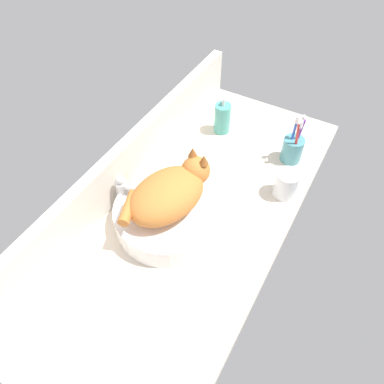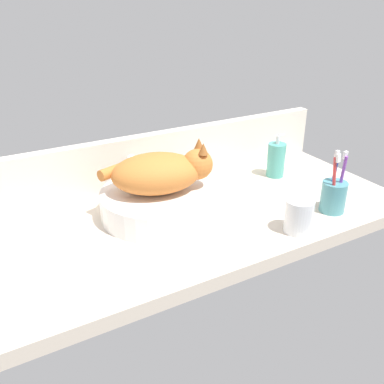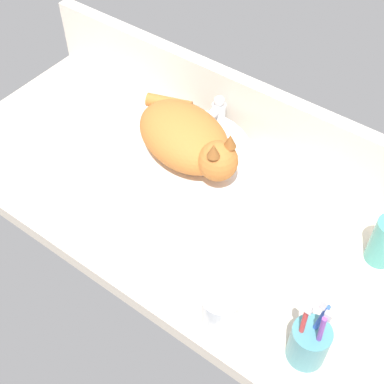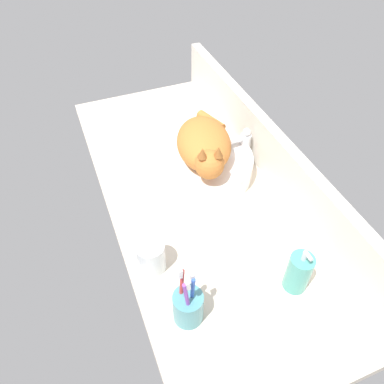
% 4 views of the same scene
% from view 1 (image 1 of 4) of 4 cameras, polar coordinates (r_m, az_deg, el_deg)
% --- Properties ---
extents(ground_plane, '(1.31, 0.56, 0.04)m').
position_cam_1_polar(ground_plane, '(1.21, 0.57, -3.82)').
color(ground_plane, beige).
extents(backsplash_panel, '(1.31, 0.04, 0.17)m').
position_cam_1_polar(backsplash_panel, '(1.23, -10.11, 4.04)').
color(backsplash_panel, silver).
rests_on(backsplash_panel, ground_plane).
extents(sink_basin, '(0.33, 0.33, 0.08)m').
position_cam_1_polar(sink_basin, '(1.14, -3.66, -3.54)').
color(sink_basin, white).
rests_on(sink_basin, ground_plane).
extents(cat, '(0.31, 0.23, 0.14)m').
position_cam_1_polar(cat, '(1.08, -3.40, -0.01)').
color(cat, '#CC7533').
rests_on(cat, sink_basin).
extents(faucet, '(0.04, 0.12, 0.14)m').
position_cam_1_polar(faucet, '(1.17, -10.10, 0.02)').
color(faucet, silver).
rests_on(faucet, ground_plane).
extents(soap_dispenser, '(0.06, 0.06, 0.15)m').
position_cam_1_polar(soap_dispenser, '(1.45, 4.65, 11.16)').
color(soap_dispenser, teal).
rests_on(soap_dispenser, ground_plane).
extents(toothbrush_cup, '(0.07, 0.07, 0.19)m').
position_cam_1_polar(toothbrush_cup, '(1.37, 15.07, 6.41)').
color(toothbrush_cup, teal).
rests_on(toothbrush_cup, ground_plane).
extents(water_glass, '(0.08, 0.08, 0.09)m').
position_cam_1_polar(water_glass, '(1.25, 14.10, 0.99)').
color(water_glass, white).
rests_on(water_glass, ground_plane).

